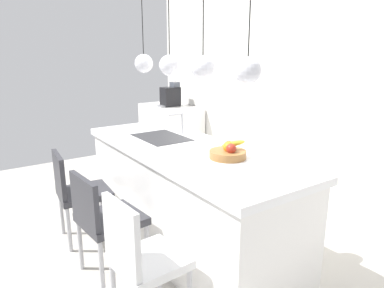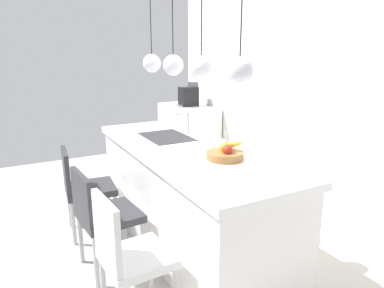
# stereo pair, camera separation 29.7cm
# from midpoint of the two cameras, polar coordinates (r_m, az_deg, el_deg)

# --- Properties ---
(floor) EXTENTS (6.60, 6.60, 0.00)m
(floor) POSITION_cam_midpoint_polar(r_m,az_deg,el_deg) (3.44, -3.55, -15.83)
(floor) COLOR #BCB7AD
(floor) RESTS_ON ground
(back_wall) EXTENTS (6.00, 0.10, 2.60)m
(back_wall) POSITION_cam_midpoint_polar(r_m,az_deg,el_deg) (4.08, 16.66, 7.85)
(back_wall) COLOR silver
(back_wall) RESTS_ON ground
(kitchen_island) EXTENTS (2.39, 0.86, 0.94)m
(kitchen_island) POSITION_cam_midpoint_polar(r_m,az_deg,el_deg) (3.23, -3.68, -8.58)
(kitchen_island) COLOR white
(kitchen_island) RESTS_ON ground
(sink_basin) EXTENTS (0.56, 0.40, 0.02)m
(sink_basin) POSITION_cam_midpoint_polar(r_m,az_deg,el_deg) (3.43, -7.41, 0.95)
(sink_basin) COLOR #2D2D30
(sink_basin) RESTS_ON kitchen_island
(faucet) EXTENTS (0.02, 0.17, 0.22)m
(faucet) POSITION_cam_midpoint_polar(r_m,az_deg,el_deg) (3.49, -4.38, 3.78)
(faucet) COLOR silver
(faucet) RESTS_ON kitchen_island
(fruit_bowl) EXTENTS (0.29, 0.29, 0.15)m
(fruit_bowl) POSITION_cam_midpoint_polar(r_m,az_deg,el_deg) (2.75, 2.80, -1.36)
(fruit_bowl) COLOR #9E6B38
(fruit_bowl) RESTS_ON kitchen_island
(side_counter) EXTENTS (1.10, 0.60, 0.88)m
(side_counter) POSITION_cam_midpoint_polar(r_m,az_deg,el_deg) (5.83, -4.93, 1.81)
(side_counter) COLOR white
(side_counter) RESTS_ON ground
(coffee_machine) EXTENTS (0.20, 0.35, 0.38)m
(coffee_machine) POSITION_cam_midpoint_polar(r_m,az_deg,el_deg) (5.71, -4.98, 7.67)
(coffee_machine) COLOR black
(coffee_machine) RESTS_ON side_counter
(chair_near) EXTENTS (0.46, 0.49, 0.87)m
(chair_near) POSITION_cam_midpoint_polar(r_m,az_deg,el_deg) (3.52, -20.31, -7.02)
(chair_near) COLOR #333338
(chair_near) RESTS_ON ground
(chair_middle) EXTENTS (0.49, 0.49, 0.86)m
(chair_middle) POSITION_cam_midpoint_polar(r_m,az_deg,el_deg) (2.92, -16.87, -11.22)
(chair_middle) COLOR #333338
(chair_middle) RESTS_ON ground
(chair_far) EXTENTS (0.45, 0.45, 0.90)m
(chair_far) POSITION_cam_midpoint_polar(r_m,az_deg,el_deg) (2.38, -12.00, -17.32)
(chair_far) COLOR silver
(chair_far) RESTS_ON ground
(pendant_light_left) EXTENTS (0.18, 0.18, 0.78)m
(pendant_light_left) POSITION_cam_midpoint_polar(r_m,az_deg,el_deg) (3.62, -10.16, 12.65)
(pendant_light_left) COLOR silver
(pendant_light_center_left) EXTENTS (0.18, 0.18, 0.78)m
(pendant_light_center_left) POSITION_cam_midpoint_polar(r_m,az_deg,el_deg) (3.18, -6.37, 12.50)
(pendant_light_center_left) COLOR silver
(pendant_light_center_right) EXTENTS (0.18, 0.18, 0.78)m
(pendant_light_center_right) POSITION_cam_midpoint_polar(r_m,az_deg,el_deg) (2.75, -1.40, 12.23)
(pendant_light_center_right) COLOR silver
(pendant_light_right) EXTENTS (0.18, 0.18, 0.78)m
(pendant_light_right) POSITION_cam_midpoint_polar(r_m,az_deg,el_deg) (2.35, 5.31, 11.71)
(pendant_light_right) COLOR silver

